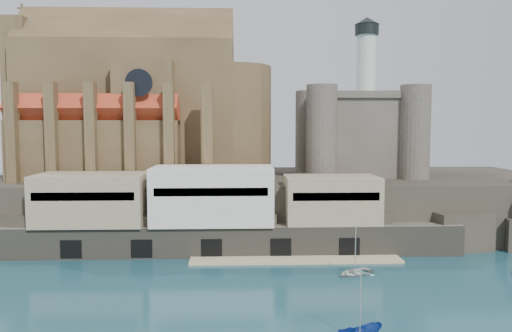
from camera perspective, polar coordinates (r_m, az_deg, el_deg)
name	(u,v)px	position (r m, az deg, el deg)	size (l,w,h in m)	color
ground	(297,307)	(55.05, 4.65, -15.81)	(300.00, 300.00, 0.00)	#17404C
promontory	(271,203)	(91.87, 1.68, -4.25)	(100.00, 36.00, 10.00)	black
quay	(211,213)	(75.53, -5.12, -5.36)	(70.00, 12.00, 13.05)	#5E584B
church	(140,109)	(94.78, -13.08, 6.35)	(47.00, 25.93, 30.51)	brown
castle_keep	(357,130)	(94.88, 11.51, 4.07)	(21.20, 21.20, 29.30)	#4C453B
boat_6	(355,274)	(67.11, 11.25, -12.07)	(3.83, 1.11, 5.36)	silver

